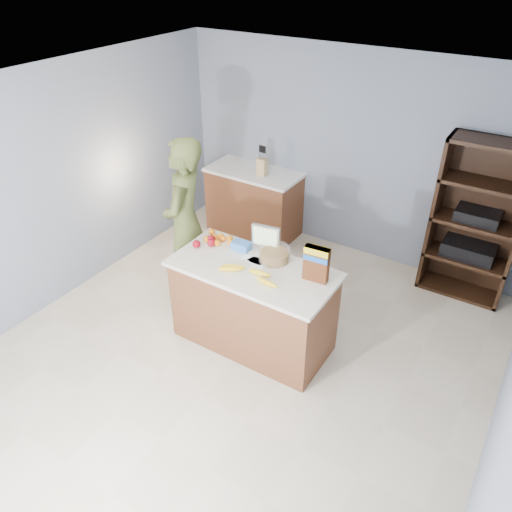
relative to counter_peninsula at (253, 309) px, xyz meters
The scene contains 15 objects.
floor 0.51m from the counter_peninsula, 90.00° to the right, with size 4.50×5.00×0.02m, color beige.
walls 1.27m from the counter_peninsula, 90.00° to the right, with size 4.52×5.02×2.51m.
counter_peninsula is the anchor object (origin of this frame).
back_cabinet 2.25m from the counter_peninsula, 122.28° to the left, with size 1.24×0.62×0.90m.
shelving_unit 2.61m from the counter_peninsula, 52.89° to the left, with size 0.90×0.40×1.80m.
person 1.19m from the counter_peninsula, 164.41° to the left, with size 0.68×0.44×1.86m, color #525D2C.
knife_block 2.20m from the counter_peninsula, 119.43° to the left, with size 0.12×0.10×0.31m.
envelopes 0.50m from the counter_peninsula, 109.20° to the left, with size 0.30×0.17×0.00m.
bananas 0.53m from the counter_peninsula, 81.29° to the right, with size 0.62×0.21×0.05m.
apples 0.80m from the counter_peninsula, behind, with size 0.19×0.23×0.08m.
oranges 0.78m from the counter_peninsula, 157.98° to the left, with size 0.34×0.21×0.07m.
blue_carton 0.62m from the counter_peninsula, 142.68° to the left, with size 0.18×0.12×0.08m, color blue.
salad_bowl 0.59m from the counter_peninsula, 64.28° to the left, with size 0.30×0.30×0.13m.
tv 0.71m from the counter_peninsula, 98.92° to the left, with size 0.28×0.12×0.28m.
cereal_box 0.90m from the counter_peninsula, 13.21° to the left, with size 0.23×0.10×0.34m.
Camera 1 is at (2.06, -2.90, 3.48)m, focal length 35.00 mm.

